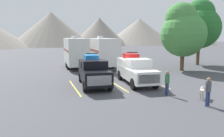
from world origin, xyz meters
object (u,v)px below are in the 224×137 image
at_px(person_a, 208,90).
at_px(dog, 202,91).
at_px(pickup_truck_a, 93,71).
at_px(camper_trailer_a, 76,51).
at_px(person_b, 167,81).
at_px(pickup_truck_b, 135,69).
at_px(camper_trailer_b, 102,51).

distance_m(person_a, dog, 1.63).
relative_size(pickup_truck_a, person_a, 3.31).
xyz_separation_m(camper_trailer_a, dog, (5.45, -16.00, -1.60)).
distance_m(camper_trailer_a, person_b, 15.09).
relative_size(pickup_truck_a, person_b, 3.31).
bearing_deg(pickup_truck_b, person_a, -79.19).
relative_size(camper_trailer_a, person_b, 4.60).
relative_size(pickup_truck_a, pickup_truck_b, 0.96).
relative_size(person_a, person_b, 1.00).
distance_m(pickup_truck_b, person_b, 4.20).
relative_size(pickup_truck_b, person_a, 3.46).
height_order(camper_trailer_b, person_b, camper_trailer_b).
relative_size(camper_trailer_b, person_b, 4.99).
bearing_deg(camper_trailer_b, camper_trailer_a, 168.82).
bearing_deg(dog, pickup_truck_b, 110.83).
height_order(camper_trailer_a, camper_trailer_b, camper_trailer_a).
relative_size(person_b, dog, 2.22).
bearing_deg(camper_trailer_b, pickup_truck_a, -110.54).
relative_size(person_a, dog, 2.22).
height_order(person_a, person_b, same).
distance_m(pickup_truck_b, person_a, 7.07).
distance_m(person_b, dog, 2.27).
distance_m(pickup_truck_a, person_a, 8.83).
bearing_deg(pickup_truck_b, camper_trailer_a, 107.73).
distance_m(pickup_truck_a, camper_trailer_a, 10.02).
xyz_separation_m(pickup_truck_a, dog, (5.67, -6.02, -0.66)).
relative_size(pickup_truck_b, person_b, 3.46).
distance_m(camper_trailer_b, dog, 15.58).
xyz_separation_m(camper_trailer_a, person_a, (4.65, -17.34, -1.14)).
xyz_separation_m(pickup_truck_a, camper_trailer_a, (0.21, 9.97, 0.94)).
xyz_separation_m(pickup_truck_b, person_a, (1.33, -6.94, -0.23)).
bearing_deg(pickup_truck_b, pickup_truck_a, 173.08).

